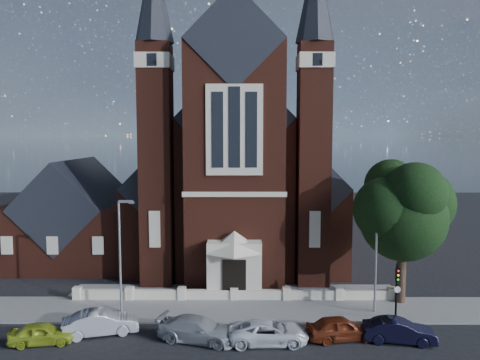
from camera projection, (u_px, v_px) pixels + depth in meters
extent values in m
plane|color=black|center=(236.00, 269.00, 44.15)|extent=(120.00, 120.00, 0.00)
cube|color=slate|center=(234.00, 310.00, 33.70)|extent=(60.00, 5.00, 0.12)
cube|color=slate|center=(235.00, 292.00, 37.68)|extent=(26.00, 3.00, 0.14)
cube|color=beige|center=(234.00, 301.00, 35.69)|extent=(24.00, 0.40, 0.90)
cube|color=#4F2115|center=(237.00, 184.00, 53.45)|extent=(10.00, 30.00, 14.00)
cube|color=black|center=(237.00, 123.00, 52.79)|extent=(10.00, 30.20, 10.00)
cube|color=#4F2115|center=(170.00, 212.00, 52.77)|extent=(5.00, 26.00, 8.00)
cube|color=#4F2115|center=(303.00, 212.00, 52.71)|extent=(5.00, 26.00, 8.00)
cube|color=black|center=(170.00, 177.00, 52.39)|extent=(5.01, 26.20, 5.01)
cube|color=black|center=(304.00, 177.00, 52.33)|extent=(5.01, 26.20, 5.01)
cube|color=#4F2115|center=(235.00, 167.00, 37.74)|extent=(8.00, 3.00, 20.00)
cube|color=black|center=(235.00, 41.00, 36.79)|extent=(8.00, 3.20, 8.00)
cube|color=beige|center=(234.00, 130.00, 35.91)|extent=(4.40, 0.15, 7.00)
cube|color=black|center=(234.00, 127.00, 35.82)|extent=(0.90, 0.08, 6.20)
cube|color=beige|center=(234.00, 269.00, 36.48)|extent=(4.20, 2.00, 4.40)
cube|color=black|center=(234.00, 280.00, 35.49)|extent=(1.80, 0.12, 3.20)
cone|color=beige|center=(234.00, 241.00, 36.27)|extent=(4.60, 4.60, 1.60)
cube|color=#4F2115|center=(157.00, 167.00, 38.76)|extent=(2.60, 2.60, 20.00)
cube|color=beige|center=(155.00, 62.00, 37.96)|extent=(2.80, 2.80, 1.20)
cube|color=#4F2115|center=(313.00, 167.00, 38.71)|extent=(2.60, 2.60, 20.00)
cube|color=beige|center=(315.00, 62.00, 37.91)|extent=(2.80, 2.80, 1.20)
cube|color=#4F2115|center=(77.00, 231.00, 46.92)|extent=(12.00, 12.00, 6.00)
cube|color=black|center=(76.00, 202.00, 46.64)|extent=(8.49, 12.20, 8.49)
cylinder|color=black|center=(401.00, 271.00, 34.91)|extent=(0.70, 0.70, 5.00)
sphere|color=black|center=(403.00, 218.00, 34.53)|extent=(6.40, 6.40, 6.40)
sphere|color=black|center=(415.00, 193.00, 33.15)|extent=(4.40, 4.40, 4.40)
cylinder|color=gray|center=(120.00, 258.00, 32.86)|extent=(0.16, 0.16, 8.00)
cube|color=gray|center=(126.00, 201.00, 32.48)|extent=(1.00, 0.15, 0.18)
cube|color=gray|center=(132.00, 203.00, 32.48)|extent=(0.35, 0.22, 0.12)
cylinder|color=gray|center=(376.00, 258.00, 32.79)|extent=(0.16, 0.16, 8.00)
cube|color=gray|center=(385.00, 202.00, 32.41)|extent=(1.00, 0.15, 0.18)
cube|color=gray|center=(390.00, 203.00, 32.41)|extent=(0.35, 0.22, 0.12)
cylinder|color=black|center=(396.00, 293.00, 31.48)|extent=(0.14, 0.14, 4.00)
cube|color=black|center=(398.00, 275.00, 31.21)|extent=(0.28, 0.22, 0.90)
sphere|color=red|center=(398.00, 271.00, 31.05)|extent=(0.14, 0.14, 0.14)
sphere|color=#CC8C0C|center=(398.00, 275.00, 31.08)|extent=(0.14, 0.14, 0.14)
sphere|color=#0C9919|center=(398.00, 280.00, 31.11)|extent=(0.14, 0.14, 0.14)
imported|color=#8EA220|center=(42.00, 333.00, 28.23)|extent=(3.97, 2.11, 1.29)
imported|color=#94969A|center=(100.00, 323.00, 29.54)|extent=(4.92, 2.93, 1.53)
imported|color=#969A9D|center=(198.00, 329.00, 28.63)|extent=(5.38, 3.35, 1.46)
imported|color=white|center=(268.00, 332.00, 28.32)|extent=(4.97, 2.43, 1.36)
imported|color=maroon|center=(341.00, 328.00, 28.83)|extent=(4.49, 2.38, 1.45)
imported|color=black|center=(399.00, 331.00, 28.45)|extent=(4.49, 2.15, 1.42)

